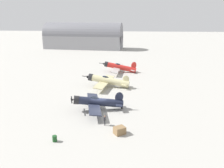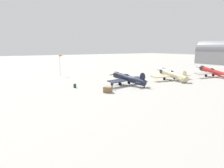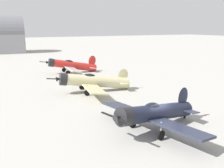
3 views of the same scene
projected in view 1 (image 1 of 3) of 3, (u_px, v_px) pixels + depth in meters
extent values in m
plane|color=#A8A59E|center=(99.00, 110.00, 43.45)|extent=(400.00, 400.00, 0.00)
cylinder|color=#1E2338|center=(99.00, 102.00, 43.02)|extent=(8.66, 3.16, 2.52)
cylinder|color=#232326|center=(76.00, 100.00, 42.38)|extent=(1.39, 1.71, 1.62)
cone|color=#232326|center=(73.00, 100.00, 42.28)|extent=(0.75, 0.75, 0.70)
cube|color=black|center=(72.00, 100.00, 42.26)|extent=(1.08, 3.29, 0.15)
ellipsoid|color=black|center=(95.00, 98.00, 42.72)|extent=(1.90, 1.11, 0.90)
cube|color=#282D42|center=(94.00, 103.00, 42.97)|extent=(4.19, 11.00, 0.44)
ellipsoid|color=#1E2338|center=(119.00, 97.00, 43.25)|extent=(1.73, 0.48, 2.06)
cube|color=#282D42|center=(118.00, 103.00, 43.53)|extent=(1.79, 3.56, 0.25)
cylinder|color=#999BA0|center=(91.00, 109.00, 41.48)|extent=(0.14, 0.14, 1.10)
cylinder|color=black|center=(91.00, 112.00, 41.63)|extent=(0.82, 0.36, 0.80)
cylinder|color=#999BA0|center=(90.00, 102.00, 44.53)|extent=(0.14, 0.14, 1.10)
cylinder|color=black|center=(91.00, 105.00, 44.68)|extent=(0.82, 0.36, 0.80)
cylinder|color=black|center=(122.00, 108.00, 43.91)|extent=(0.29, 0.16, 0.28)
cylinder|color=beige|center=(109.00, 81.00, 56.71)|extent=(9.67, 3.02, 2.75)
cylinder|color=#232326|center=(91.00, 77.00, 57.58)|extent=(1.36, 1.83, 1.78)
cone|color=#232326|center=(88.00, 77.00, 57.70)|extent=(0.74, 0.79, 0.76)
cube|color=black|center=(88.00, 77.00, 57.74)|extent=(2.71, 0.20, 0.45)
ellipsoid|color=black|center=(105.00, 77.00, 56.71)|extent=(1.87, 1.03, 0.89)
cube|color=#C6BC89|center=(105.00, 82.00, 57.05)|extent=(3.88, 11.87, 0.45)
ellipsoid|color=beige|center=(126.00, 79.00, 55.62)|extent=(1.71, 0.38, 1.91)
cube|color=#C6BC89|center=(125.00, 84.00, 55.96)|extent=(1.62, 3.53, 0.24)
cylinder|color=#999BA0|center=(100.00, 85.00, 55.69)|extent=(0.14, 0.14, 1.03)
cylinder|color=black|center=(100.00, 87.00, 55.83)|extent=(0.82, 0.32, 0.80)
cylinder|color=#999BA0|center=(104.00, 81.00, 58.82)|extent=(0.14, 0.14, 1.03)
cylinder|color=black|center=(104.00, 83.00, 58.96)|extent=(0.82, 0.32, 0.80)
cylinder|color=black|center=(128.00, 88.00, 56.05)|extent=(0.29, 0.14, 0.28)
cylinder|color=red|center=(121.00, 67.00, 71.16)|extent=(9.22, 2.06, 3.04)
cylinder|color=#232326|center=(106.00, 64.00, 71.57)|extent=(1.27, 1.63, 1.69)
cone|color=#232326|center=(104.00, 64.00, 71.63)|extent=(0.70, 0.69, 0.74)
cube|color=black|center=(104.00, 64.00, 71.66)|extent=(2.79, 0.63, 0.60)
ellipsoid|color=black|center=(118.00, 65.00, 71.08)|extent=(1.84, 0.88, 0.97)
cube|color=#BCB7B2|center=(117.00, 68.00, 71.38)|extent=(2.70, 13.20, 0.50)
ellipsoid|color=red|center=(134.00, 65.00, 70.43)|extent=(1.86, 0.25, 2.37)
cube|color=#BCB7B2|center=(133.00, 70.00, 70.80)|extent=(1.33, 3.47, 0.30)
cylinder|color=#999BA0|center=(115.00, 70.00, 70.00)|extent=(0.14, 0.14, 1.10)
cylinder|color=black|center=(115.00, 72.00, 70.16)|extent=(0.81, 0.25, 0.80)
cylinder|color=#999BA0|center=(116.00, 68.00, 73.08)|extent=(0.14, 0.14, 1.10)
cylinder|color=black|center=(116.00, 69.00, 73.23)|extent=(0.81, 0.25, 0.80)
cylinder|color=black|center=(135.00, 72.00, 70.90)|extent=(0.29, 0.12, 0.28)
cylinder|color=#2D2D33|center=(105.00, 123.00, 37.32)|extent=(0.12, 0.12, 0.79)
cylinder|color=#2D2D33|center=(105.00, 122.00, 37.58)|extent=(0.12, 0.12, 0.79)
cube|color=#2D2D33|center=(105.00, 119.00, 37.26)|extent=(0.27, 0.46, 0.56)
sphere|color=#C67651|center=(105.00, 116.00, 37.15)|extent=(0.21, 0.21, 0.21)
cylinder|color=#2D2D33|center=(104.00, 119.00, 37.01)|extent=(0.09, 0.09, 0.53)
cylinder|color=#2D2D33|center=(105.00, 118.00, 37.51)|extent=(0.09, 0.09, 0.53)
cube|color=olive|center=(120.00, 130.00, 34.68)|extent=(1.95, 1.88, 1.08)
cylinder|color=#19471E|center=(55.00, 139.00, 32.67)|extent=(0.62, 0.62, 0.83)
torus|color=#19471E|center=(55.00, 137.00, 32.63)|extent=(0.65, 0.65, 0.04)
torus|color=#19471E|center=(55.00, 140.00, 32.72)|extent=(0.65, 0.65, 0.04)
cube|color=#939399|center=(84.00, 42.00, 119.53)|extent=(38.34, 15.65, 6.22)
cylinder|color=slate|center=(84.00, 36.00, 118.67)|extent=(38.34, 15.65, 12.48)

